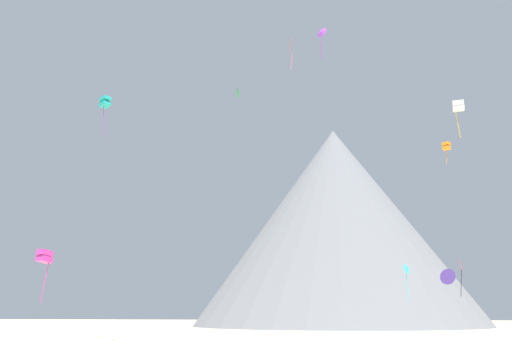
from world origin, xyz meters
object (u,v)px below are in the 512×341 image
Objects in this scene: kite_red_low at (461,269)px; kite_rainbow_high at (291,45)px; rock_massif at (339,232)px; kite_teal_high at (105,103)px; kite_magenta_low at (44,257)px; kite_white_mid at (458,106)px; kite_cyan_low at (406,270)px; kite_indigo_low at (447,277)px; kite_orange_mid at (446,146)px; kite_green_high at (237,93)px; kite_violet_high at (321,33)px.

kite_red_low is 1.08× the size of kite_rainbow_high.
rock_massif reaches higher than kite_teal_high.
kite_magenta_low is at bearing 14.63° from kite_teal_high.
kite_rainbow_high is at bearing -93.47° from rock_massif.
kite_white_mid is 0.77× the size of kite_magenta_low.
kite_teal_high is at bearing -74.91° from kite_magenta_low.
rock_massif is 18.87× the size of kite_cyan_low.
rock_massif reaches higher than kite_rainbow_high.
kite_indigo_low is (6.81, 9.67, -0.33)m from kite_cyan_low.
kite_teal_high is at bearing 135.10° from kite_orange_mid.
kite_white_mid is 0.84× the size of kite_red_low.
kite_rainbow_high is at bearing -120.95° from kite_magenta_low.
kite_red_low is (3.19, 25.17, -15.35)m from kite_white_mid.
kite_green_high is at bearing -99.21° from kite_magenta_low.
kite_teal_high reaches higher than kite_orange_mid.
kite_green_high is 0.37× the size of kite_red_low.
kite_magenta_low is (-24.45, -15.56, -29.52)m from kite_rainbow_high.
kite_white_mid is at bearing 71.88° from kite_indigo_low.
kite_teal_high is 2.12× the size of kite_indigo_low.
rock_massif reaches higher than kite_violet_high.
kite_teal_high is 25.78m from kite_rainbow_high.
kite_orange_mid reaches higher than kite_cyan_low.
kite_red_low is 1.74× the size of kite_orange_mid.
kite_magenta_low is (-44.31, -20.00, -15.55)m from kite_orange_mid.
kite_red_low is at bearing -90.08° from kite_white_mid.
kite_violet_high is 7.48m from kite_rainbow_high.
kite_indigo_low is 0.47× the size of kite_magenta_low.
kite_green_high is at bearing -25.23° from kite_white_mid.
kite_violet_high is at bearing 33.60° from kite_green_high.
kite_violet_high is at bearing -89.67° from rock_massif.
kite_magenta_low is (-1.67, -8.18, -19.98)m from kite_teal_high.
kite_teal_high is 1.08× the size of kite_red_low.
rock_massif is 17.26× the size of kite_teal_high.
kite_rainbow_high is at bearing 40.23° from kite_green_high.
kite_indigo_low is at bearing -115.81° from kite_magenta_low.
kite_teal_high is at bearing -59.33° from kite_green_high.
kite_indigo_low is at bearing 93.32° from kite_violet_high.
kite_violet_high reaches higher than kite_orange_mid.
rock_massif is at bearing 154.59° from kite_green_high.
kite_orange_mid is (-2.14, -9.67, 15.36)m from kite_red_low.
kite_magenta_low is (-46.45, -29.67, -0.19)m from kite_red_low.
kite_violet_high is (-15.41, -10.27, 12.44)m from kite_orange_mid.
kite_white_mid is 19.72m from kite_violet_high.
kite_red_low is 5.44m from kite_indigo_low.
kite_green_high is 40.60m from kite_red_low.
kite_green_high reaches higher than kite_red_low.
kite_red_low is at bearing 141.77° from kite_teal_high.
kite_green_high is 34.05m from kite_white_mid.
kite_white_mid is at bearing -147.47° from kite_magenta_low.
kite_violet_high is at bearing -12.87° from kite_white_mid.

